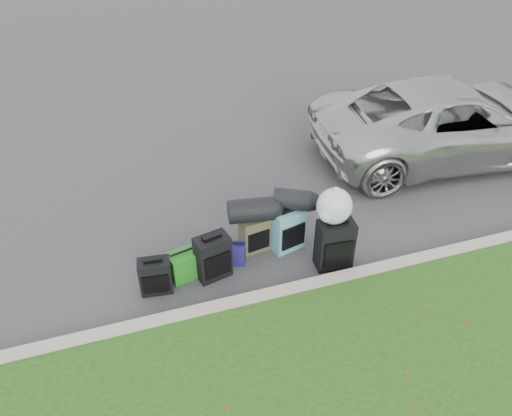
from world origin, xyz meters
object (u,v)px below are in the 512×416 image
object	(u,v)px
suv	(451,121)
tote_green	(183,266)
suitcase_large_black_right	(335,244)
suitcase_olive	(254,234)
suitcase_teal	(287,229)
tote_navy	(236,253)
suitcase_small_black	(155,276)
suitcase_large_black_left	(213,257)

from	to	relation	value
suv	tote_green	world-z (taller)	suv
suitcase_large_black_right	tote_green	size ratio (longest dim) A/B	1.85
suitcase_large_black_right	suitcase_olive	bearing A→B (deg)	149.81
suitcase_teal	tote_green	distance (m)	1.51
suitcase_large_black_right	tote_navy	world-z (taller)	suitcase_large_black_right
suitcase_teal	tote_green	bearing A→B (deg)	171.58
suitcase_teal	suitcase_large_black_right	xyz separation A→B (m)	(0.46, -0.53, 0.04)
tote_green	tote_navy	xyz separation A→B (m)	(0.73, 0.07, -0.05)
tote_green	tote_navy	size ratio (longest dim) A/B	1.37
suitcase_olive	suitcase_teal	bearing A→B (deg)	-22.06
suv	suitcase_small_black	world-z (taller)	suv
suitcase_large_black_right	suitcase_teal	bearing A→B (deg)	135.60
suitcase_teal	tote_navy	distance (m)	0.79
suv	suitcase_large_black_left	distance (m)	5.07
suitcase_small_black	suitcase_large_black_left	bearing A→B (deg)	10.80
suitcase_teal	tote_green	xyz separation A→B (m)	(-1.50, -0.14, -0.12)
suitcase_large_black_left	suitcase_large_black_right	xyz separation A→B (m)	(1.57, -0.30, 0.04)
tote_navy	tote_green	bearing A→B (deg)	-152.44
suitcase_olive	tote_navy	xyz separation A→B (m)	(-0.32, -0.17, -0.12)
suitcase_olive	suitcase_teal	xyz separation A→B (m)	(0.44, -0.10, 0.05)
suitcase_small_black	suitcase_large_black_right	xyz separation A→B (m)	(2.32, -0.24, 0.11)
suitcase_olive	suitcase_teal	distance (m)	0.46
suitcase_small_black	suitcase_large_black_left	size ratio (longest dim) A/B	0.79
suitcase_small_black	suitcase_large_black_right	bearing A→B (deg)	0.83
tote_green	suitcase_teal	bearing A→B (deg)	-7.66
suitcase_teal	suitcase_large_black_right	size ratio (longest dim) A/B	0.89
suitcase_large_black_right	suitcase_small_black	bearing A→B (deg)	178.94
suitcase_olive	suitcase_small_black	bearing A→B (deg)	-173.82
suitcase_teal	suv	bearing A→B (deg)	9.18
suitcase_teal	tote_navy	xyz separation A→B (m)	(-0.76, -0.07, -0.18)
suitcase_teal	suitcase_small_black	bearing A→B (deg)	174.87
suitcase_olive	suitcase_teal	world-z (taller)	suitcase_teal
suv	tote_navy	size ratio (longest dim) A/B	17.21
suv	suitcase_teal	distance (m)	3.96
suitcase_small_black	suv	bearing A→B (deg)	25.29
suitcase_large_black_left	tote_navy	world-z (taller)	suitcase_large_black_left
suitcase_olive	tote_green	distance (m)	1.08
suv	suitcase_large_black_left	size ratio (longest dim) A/B	7.69
suitcase_small_black	tote_green	distance (m)	0.40
suitcase_large_black_left	suitcase_teal	xyz separation A→B (m)	(1.11, 0.24, 0.00)
suv	tote_navy	xyz separation A→B (m)	(-4.39, -1.62, -0.53)
suitcase_large_black_left	tote_navy	distance (m)	0.42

